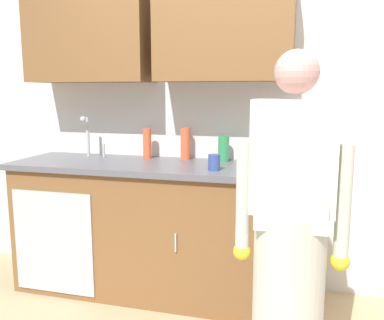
{
  "coord_description": "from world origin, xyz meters",
  "views": [
    {
      "loc": [
        0.48,
        -1.98,
        1.44
      ],
      "look_at": [
        -0.2,
        0.55,
        1.0
      ],
      "focal_mm": 38.78,
      "sensor_mm": 36.0,
      "label": 1
    }
  ],
  "objects_px": {
    "bottle_cleaner_spray": "(185,144)",
    "cup_by_sink": "(214,162)",
    "knife_on_counter": "(257,167)",
    "bottle_water_short": "(147,144)",
    "sink": "(84,162)",
    "bottle_soap": "(224,149)",
    "person_at_sink": "(290,249)"
  },
  "relations": [
    {
      "from": "bottle_cleaner_spray",
      "to": "cup_by_sink",
      "type": "bearing_deg",
      "value": -50.87
    },
    {
      "from": "cup_by_sink",
      "to": "knife_on_counter",
      "type": "bearing_deg",
      "value": 36.18
    },
    {
      "from": "bottle_cleaner_spray",
      "to": "bottle_water_short",
      "type": "bearing_deg",
      "value": -174.03
    },
    {
      "from": "knife_on_counter",
      "to": "bottle_water_short",
      "type": "bearing_deg",
      "value": -45.3
    },
    {
      "from": "cup_by_sink",
      "to": "knife_on_counter",
      "type": "xyz_separation_m",
      "value": [
        0.25,
        0.19,
        -0.05
      ]
    },
    {
      "from": "knife_on_counter",
      "to": "bottle_cleaner_spray",
      "type": "bearing_deg",
      "value": -53.18
    },
    {
      "from": "cup_by_sink",
      "to": "bottle_cleaner_spray",
      "type": "bearing_deg",
      "value": 129.13
    },
    {
      "from": "sink",
      "to": "bottle_soap",
      "type": "relative_size",
      "value": 2.74
    },
    {
      "from": "bottle_cleaner_spray",
      "to": "bottle_water_short",
      "type": "xyz_separation_m",
      "value": [
        -0.29,
        -0.03,
        -0.0
      ]
    },
    {
      "from": "cup_by_sink",
      "to": "knife_on_counter",
      "type": "relative_size",
      "value": 0.42
    },
    {
      "from": "bottle_water_short",
      "to": "cup_by_sink",
      "type": "xyz_separation_m",
      "value": [
        0.58,
        -0.33,
        -0.06
      ]
    },
    {
      "from": "bottle_water_short",
      "to": "bottle_cleaner_spray",
      "type": "bearing_deg",
      "value": 5.97
    },
    {
      "from": "bottle_cleaner_spray",
      "to": "bottle_soap",
      "type": "bearing_deg",
      "value": -2.7
    },
    {
      "from": "bottle_cleaner_spray",
      "to": "cup_by_sink",
      "type": "xyz_separation_m",
      "value": [
        0.29,
        -0.36,
        -0.07
      ]
    },
    {
      "from": "bottle_cleaner_spray",
      "to": "sink",
      "type": "bearing_deg",
      "value": -164.21
    },
    {
      "from": "bottle_cleaner_spray",
      "to": "cup_by_sink",
      "type": "relative_size",
      "value": 2.29
    },
    {
      "from": "sink",
      "to": "knife_on_counter",
      "type": "height_order",
      "value": "sink"
    },
    {
      "from": "bottle_soap",
      "to": "knife_on_counter",
      "type": "bearing_deg",
      "value": -31.77
    },
    {
      "from": "bottle_soap",
      "to": "bottle_cleaner_spray",
      "type": "height_order",
      "value": "bottle_cleaner_spray"
    },
    {
      "from": "cup_by_sink",
      "to": "bottle_water_short",
      "type": "bearing_deg",
      "value": 150.34
    },
    {
      "from": "sink",
      "to": "bottle_cleaner_spray",
      "type": "height_order",
      "value": "sink"
    },
    {
      "from": "sink",
      "to": "bottle_water_short",
      "type": "bearing_deg",
      "value": 21.86
    },
    {
      "from": "bottle_cleaner_spray",
      "to": "bottle_water_short",
      "type": "height_order",
      "value": "bottle_cleaner_spray"
    },
    {
      "from": "bottle_soap",
      "to": "knife_on_counter",
      "type": "relative_size",
      "value": 0.76
    },
    {
      "from": "sink",
      "to": "person_at_sink",
      "type": "distance_m",
      "value": 1.7
    },
    {
      "from": "bottle_soap",
      "to": "bottle_water_short",
      "type": "xyz_separation_m",
      "value": [
        -0.57,
        -0.02,
        0.02
      ]
    },
    {
      "from": "person_at_sink",
      "to": "bottle_soap",
      "type": "xyz_separation_m",
      "value": [
        -0.51,
        0.94,
        0.34
      ]
    },
    {
      "from": "sink",
      "to": "cup_by_sink",
      "type": "height_order",
      "value": "sink"
    },
    {
      "from": "sink",
      "to": "person_at_sink",
      "type": "xyz_separation_m",
      "value": [
        1.51,
        -0.75,
        -0.23
      ]
    },
    {
      "from": "bottle_soap",
      "to": "knife_on_counter",
      "type": "distance_m",
      "value": 0.32
    },
    {
      "from": "person_at_sink",
      "to": "bottle_soap",
      "type": "bearing_deg",
      "value": 118.18
    },
    {
      "from": "sink",
      "to": "bottle_soap",
      "type": "distance_m",
      "value": 1.03
    }
  ]
}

